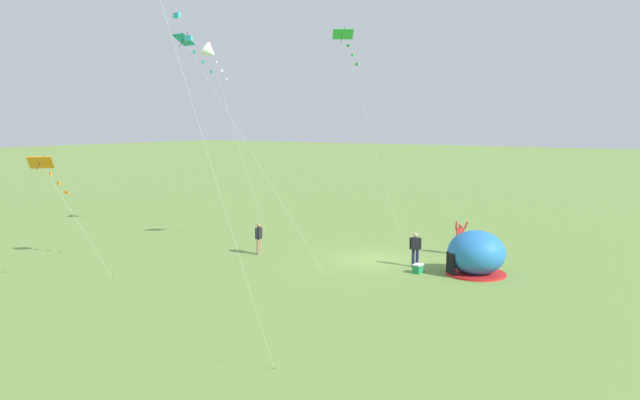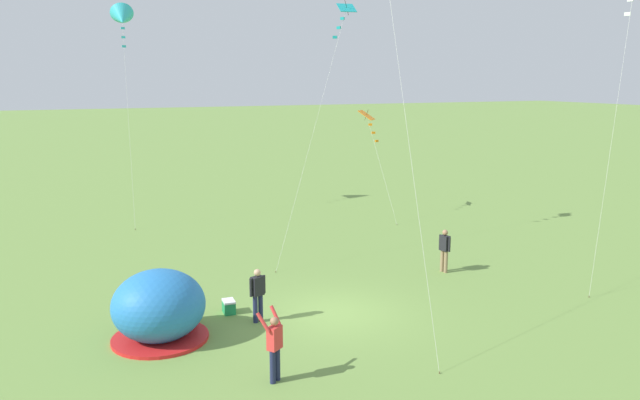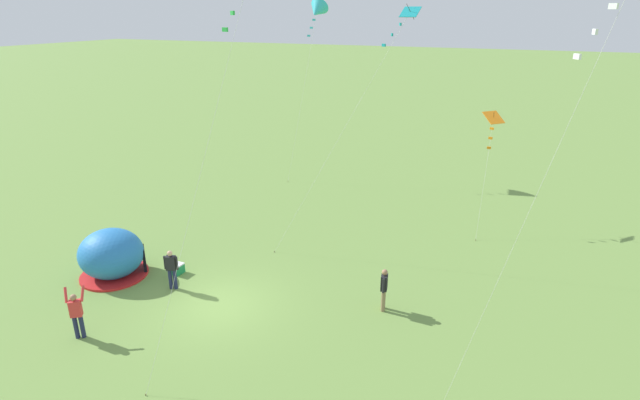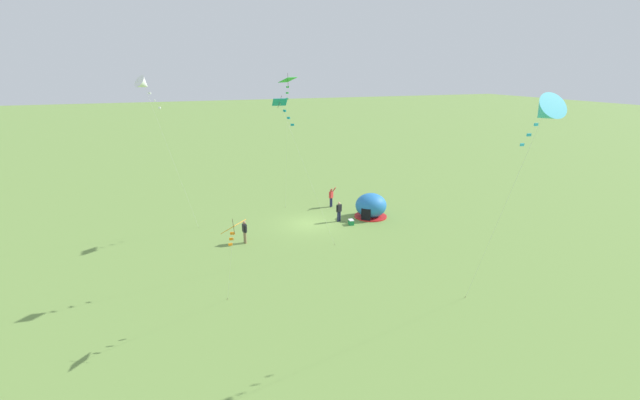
# 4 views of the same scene
# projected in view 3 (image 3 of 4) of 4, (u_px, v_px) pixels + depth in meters

# --- Properties ---
(ground_plane) EXTENTS (300.00, 300.00, 0.00)m
(ground_plane) POSITION_uv_depth(u_px,v_px,m) (220.00, 306.00, 19.29)
(ground_plane) COLOR olive
(popup_tent) EXTENTS (2.81, 2.81, 2.10)m
(popup_tent) POSITION_uv_depth(u_px,v_px,m) (111.00, 255.00, 21.15)
(popup_tent) COLOR #2672BF
(popup_tent) RESTS_ON ground
(cooler_box) EXTENTS (0.41, 0.56, 0.44)m
(cooler_box) POSITION_uv_depth(u_px,v_px,m) (178.00, 269.00, 21.57)
(cooler_box) COLOR #1E8C4C
(cooler_box) RESTS_ON ground
(person_far_back) EXTENTS (0.31, 0.58, 1.72)m
(person_far_back) POSITION_uv_depth(u_px,v_px,m) (384.00, 287.00, 18.70)
(person_far_back) COLOR #8C7251
(person_far_back) RESTS_ON ground
(person_arms_raised) EXTENTS (0.72, 0.67, 1.89)m
(person_arms_raised) POSITION_uv_depth(u_px,v_px,m) (76.00, 313.00, 17.07)
(person_arms_raised) COLOR #1E2347
(person_arms_raised) RESTS_ON ground
(person_near_tent) EXTENTS (0.57, 0.34, 1.72)m
(person_near_tent) POSITION_uv_depth(u_px,v_px,m) (171.00, 268.00, 20.14)
(person_near_tent) COLOR #1E2347
(person_near_tent) RESTS_ON ground
(kite_cyan) EXTENTS (1.40, 4.71, 11.48)m
(kite_cyan) POSITION_uv_depth(u_px,v_px,m) (317.00, 11.00, 32.64)
(kite_cyan) COLOR silver
(kite_cyan) RESTS_ON ground
(kite_orange) EXTENTS (1.20, 3.97, 5.85)m
(kite_orange) POSITION_uv_depth(u_px,v_px,m) (493.00, 122.00, 25.63)
(kite_orange) COLOR silver
(kite_orange) RESTS_ON ground
(kite_teal) EXTENTS (5.36, 4.19, 10.97)m
(kite_teal) POSITION_uv_depth(u_px,v_px,m) (403.00, 23.00, 21.31)
(kite_teal) COLOR silver
(kite_teal) RESTS_ON ground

